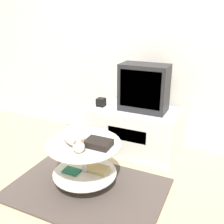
{
  "coord_description": "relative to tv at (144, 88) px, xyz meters",
  "views": [
    {
      "loc": [
        1.11,
        -1.82,
        1.61
      ],
      "look_at": [
        0.03,
        0.51,
        0.64
      ],
      "focal_mm": 42.0,
      "sensor_mm": 36.0,
      "label": 1
    }
  ],
  "objects": [
    {
      "name": "ground_plane",
      "position": [
        -0.23,
        -0.95,
        -0.81
      ],
      "size": [
        12.0,
        12.0,
        0.0
      ],
      "primitive_type": "plane",
      "color": "tan"
    },
    {
      "name": "wall_back",
      "position": [
        -0.23,
        0.37,
        0.49
      ],
      "size": [
        8.0,
        0.05,
        2.6
      ],
      "color": "silver",
      "rests_on": "ground_plane"
    },
    {
      "name": "rug",
      "position": [
        -0.23,
        -0.95,
        -0.8
      ],
      "size": [
        1.46,
        1.01,
        0.02
      ],
      "color": "#4C423D",
      "rests_on": "ground_plane"
    },
    {
      "name": "tv_stand",
      "position": [
        -0.09,
        -0.0,
        -0.54
      ],
      "size": [
        1.02,
        0.58,
        0.54
      ],
      "color": "silver",
      "rests_on": "ground_plane"
    },
    {
      "name": "tv",
      "position": [
        0.0,
        0.0,
        0.0
      ],
      "size": [
        0.54,
        0.29,
        0.54
      ],
      "color": "#232326",
      "rests_on": "tv_stand"
    },
    {
      "name": "speaker",
      "position": [
        -0.51,
        -0.08,
        -0.22
      ],
      "size": [
        0.1,
        0.1,
        0.1
      ],
      "color": "black",
      "rests_on": "tv_stand"
    },
    {
      "name": "coffee_table",
      "position": [
        -0.28,
        -0.88,
        -0.52
      ],
      "size": [
        0.71,
        0.71,
        0.45
      ],
      "color": "#B2B2B7",
      "rests_on": "rug"
    },
    {
      "name": "dvd_box",
      "position": [
        -0.13,
        -0.88,
        -0.32
      ],
      "size": [
        0.24,
        0.17,
        0.06
      ],
      "color": "black",
      "rests_on": "coffee_table"
    },
    {
      "name": "cat",
      "position": [
        -0.38,
        -0.9,
        -0.29
      ],
      "size": [
        0.47,
        0.48,
        0.13
      ],
      "rotation": [
        0.0,
        0.0,
        -0.8
      ],
      "color": "silver",
      "rests_on": "coffee_table"
    }
  ]
}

